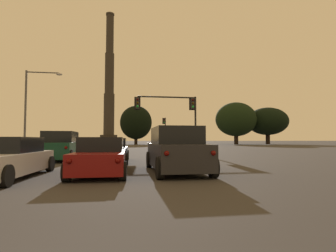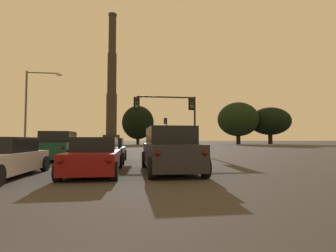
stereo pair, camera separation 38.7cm
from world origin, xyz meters
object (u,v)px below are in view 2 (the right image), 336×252
object	(u,v)px
sedan_center_lane_front	(109,151)
traffic_light_far_right	(166,127)
sedan_center_lane_second	(95,156)
suv_right_lane_second	(170,150)
suv_left_lane_front	(58,146)
street_lamp	(32,102)
sedan_left_lane_second	(0,159)
traffic_light_overhead_right	(174,109)
smokestack	(112,92)

from	to	relation	value
sedan_center_lane_front	traffic_light_far_right	world-z (taller)	traffic_light_far_right
sedan_center_lane_second	suv_right_lane_second	distance (m)	3.01
suv_left_lane_front	street_lamp	bearing A→B (deg)	115.22
sedan_left_lane_second	traffic_light_overhead_right	xyz separation A→B (m)	(8.57, 14.72, 3.58)
sedan_left_lane_second	traffic_light_overhead_right	size ratio (longest dim) A/B	0.78
suv_left_lane_front	traffic_light_overhead_right	bearing A→B (deg)	36.10
suv_left_lane_front	traffic_light_far_right	size ratio (longest dim) A/B	0.85
suv_left_lane_front	smokestack	xyz separation A→B (m)	(-4.09, 96.11, 21.12)
traffic_light_far_right	smokestack	distance (m)	65.61
suv_left_lane_front	traffic_light_far_right	world-z (taller)	traffic_light_far_right
sedan_center_lane_second	suv_left_lane_front	xyz separation A→B (m)	(-3.29, 7.06, 0.23)
suv_right_lane_second	suv_left_lane_front	bearing A→B (deg)	131.32
sedan_center_lane_second	smokestack	xyz separation A→B (m)	(-7.38, 103.17, 21.35)
sedan_center_lane_front	traffic_light_far_right	xyz separation A→B (m)	(8.23, 36.66, 3.16)
suv_left_lane_front	suv_right_lane_second	distance (m)	9.35
traffic_light_far_right	sedan_center_lane_second	bearing A→B (deg)	-101.14
suv_left_lane_front	sedan_left_lane_second	size ratio (longest dim) A/B	1.05
sedan_center_lane_front	sedan_left_lane_second	xyz separation A→B (m)	(-3.22, -6.18, 0.00)
sedan_center_lane_second	smokestack	bearing A→B (deg)	94.07
suv_right_lane_second	sedan_left_lane_second	xyz separation A→B (m)	(-6.15, -0.86, -0.23)
traffic_light_overhead_right	smokestack	size ratio (longest dim) A/B	0.11
suv_right_lane_second	street_lamp	size ratio (longest dim) A/B	0.59
sedan_center_lane_front	smokestack	bearing A→B (deg)	94.88
sedan_left_lane_second	traffic_light_far_right	world-z (taller)	traffic_light_far_right
suv_right_lane_second	street_lamp	world-z (taller)	street_lamp
suv_left_lane_front	sedan_center_lane_second	bearing A→B (deg)	-67.44
sedan_center_lane_front	suv_left_lane_front	size ratio (longest dim) A/B	0.95
sedan_left_lane_second	traffic_light_far_right	bearing A→B (deg)	76.46
suv_right_lane_second	street_lamp	distance (m)	21.13
traffic_light_far_right	traffic_light_overhead_right	world-z (taller)	traffic_light_far_right
sedan_center_lane_front	traffic_light_far_right	size ratio (longest dim) A/B	0.81
traffic_light_far_right	smokestack	xyz separation A→B (m)	(-15.68, 61.06, 18.19)
sedan_center_lane_front	street_lamp	size ratio (longest dim) A/B	0.57
traffic_light_far_right	street_lamp	bearing A→B (deg)	-124.25
sedan_center_lane_front	traffic_light_overhead_right	world-z (taller)	traffic_light_overhead_right
sedan_left_lane_second	street_lamp	world-z (taller)	street_lamp
traffic_light_overhead_right	suv_right_lane_second	bearing A→B (deg)	-99.91
traffic_light_far_right	suv_right_lane_second	bearing A→B (deg)	-97.19
sedan_center_lane_second	traffic_light_far_right	bearing A→B (deg)	78.83
suv_right_lane_second	street_lamp	bearing A→B (deg)	123.26
sedan_center_lane_second	street_lamp	distance (m)	19.81
traffic_light_overhead_right	street_lamp	bearing A→B (deg)	166.90
sedan_left_lane_second	smokestack	size ratio (longest dim) A/B	0.08
suv_left_lane_front	smokestack	distance (m)	98.49
sedan_left_lane_second	smokestack	distance (m)	106.16
sedan_center_lane_front	suv_right_lane_second	bearing A→B (deg)	-60.55
suv_left_lane_front	traffic_light_far_right	bearing A→B (deg)	69.30
suv_left_lane_front	smokestack	size ratio (longest dim) A/B	0.09
traffic_light_far_right	street_lamp	distance (m)	30.10
smokestack	street_lamp	bearing A→B (deg)	-90.83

